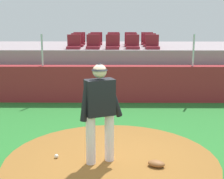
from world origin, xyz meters
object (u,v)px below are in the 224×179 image
pitcher (100,106)px  stadium_chair_12 (114,41)px  stadium_chair_1 (93,44)px  baseball (56,156)px  stadium_chair_9 (150,43)px  stadium_chair_13 (131,41)px  stadium_chair_3 (133,44)px  fielding_glove (156,164)px  stadium_chair_2 (112,45)px  stadium_chair_6 (94,42)px  stadium_chair_4 (152,44)px  stadium_chair_10 (79,41)px  stadium_chair_14 (147,41)px  stadium_chair_7 (114,42)px  stadium_chair_8 (131,43)px  stadium_chair_0 (74,44)px  stadium_chair_5 (77,42)px  stadium_chair_11 (96,41)px

pitcher → stadium_chair_12: size_ratio=3.58×
stadium_chair_1 → baseball: bearing=87.3°
stadium_chair_9 → stadium_chair_13: bearing=-51.9°
stadium_chair_3 → stadium_chair_12: same height
fielding_glove → stadium_chair_2: 6.74m
fielding_glove → stadium_chair_6: size_ratio=0.60×
stadium_chair_4 → stadium_chair_12: (-1.39, 1.78, 0.00)m
stadium_chair_10 → stadium_chair_14: same height
stadium_chair_7 → stadium_chair_8: (0.67, -0.03, 0.00)m
stadium_chair_12 → stadium_chair_14: (1.37, -0.02, 0.00)m
stadium_chair_1 → stadium_chair_12: 1.93m
stadium_chair_10 → stadium_chair_7: bearing=147.9°
stadium_chair_14 → stadium_chair_2: bearing=52.0°
stadium_chair_9 → stadium_chair_14: same height
stadium_chair_3 → stadium_chair_4: bearing=179.3°
stadium_chair_8 → stadium_chair_0: bearing=22.3°
pitcher → stadium_chair_9: bearing=54.3°
stadium_chair_2 → stadium_chair_8: 1.15m
stadium_chair_7 → stadium_chair_9: same height
stadium_chair_1 → stadium_chair_5: size_ratio=1.00×
pitcher → stadium_chair_3: stadium_chair_3 is taller
stadium_chair_4 → stadium_chair_9: size_ratio=1.00×
stadium_chair_6 → stadium_chair_12: bearing=-129.5°
pitcher → fielding_glove: size_ratio=5.97×
baseball → stadium_chair_1: 6.41m
stadium_chair_0 → stadium_chair_8: size_ratio=1.00×
baseball → stadium_chair_2: size_ratio=0.15×
stadium_chair_4 → stadium_chair_10: bearing=-32.4°
fielding_glove → stadium_chair_3: stadium_chair_3 is taller
stadium_chair_2 → stadium_chair_7: (0.03, 0.93, 0.00)m
stadium_chair_3 → stadium_chair_4: same height
stadium_chair_12 → baseball: bearing=82.8°
stadium_chair_9 → stadium_chair_12: (-1.39, 0.90, 0.00)m
stadium_chair_6 → fielding_glove: bearing=101.5°
stadium_chair_1 → stadium_chair_13: (1.43, 1.77, 0.00)m
pitcher → stadium_chair_1: stadium_chair_1 is taller
stadium_chair_8 → stadium_chair_14: bearing=-128.3°
fielding_glove → stadium_chair_13: (-0.08, 8.33, 1.50)m
stadium_chair_11 → stadium_chair_13: same height
fielding_glove → stadium_chair_12: size_ratio=0.60×
pitcher → stadium_chair_3: (0.89, 6.38, 0.51)m
stadium_chair_2 → baseball: bearing=80.9°
stadium_chair_11 → stadium_chair_12: 0.71m
stadium_chair_7 → baseball: bearing=81.8°
fielding_glove → stadium_chair_5: (-2.17, 7.46, 1.50)m
stadium_chair_4 → pitcher: bearing=76.0°
stadium_chair_2 → stadium_chair_8: bearing=-127.7°
pitcher → stadium_chair_8: size_ratio=3.58×
stadium_chair_7 → stadium_chair_8: same height
stadium_chair_0 → stadium_chair_9: size_ratio=1.00×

